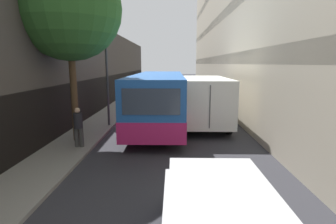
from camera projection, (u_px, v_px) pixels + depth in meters
ground_plane at (172, 129)px, 13.81m from camera, size 150.00×150.00×0.00m
sidewalk_left at (93, 128)px, 13.88m from camera, size 1.96×60.00×0.11m
building_left_shopfront at (50, 76)px, 13.42m from camera, size 2.40×60.00×6.12m
bus at (159, 98)px, 14.73m from camera, size 2.62×10.59×2.83m
box_truck at (201, 98)px, 15.02m from camera, size 2.50×7.38×2.66m
pedestrian at (78, 126)px, 10.42m from camera, size 0.37×0.35×1.59m
street_lamp at (105, 21)px, 13.34m from camera, size 0.36×0.80×8.07m
street_tree_left at (68, 7)px, 10.52m from camera, size 4.29×4.29×7.68m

